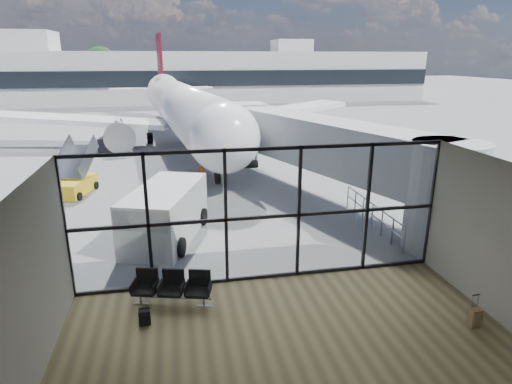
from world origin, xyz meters
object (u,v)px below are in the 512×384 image
object	(u,v)px
airliner	(180,106)
mobile_stairs	(73,184)
seating_row	(172,286)
suitcase	(475,318)
service_van	(165,214)
belt_loader	(114,141)
backpack	(145,317)

from	to	relation	value
airliner	mobile_stairs	distance (m)	16.54
seating_row	airliner	distance (m)	27.34
suitcase	service_van	xyz separation A→B (m)	(-8.42, 7.74, 0.82)
seating_row	mobile_stairs	world-z (taller)	mobile_stairs
seating_row	service_van	world-z (taller)	service_van
suitcase	belt_loader	bearing A→B (deg)	110.34
seating_row	mobile_stairs	bearing A→B (deg)	127.99
backpack	mobile_stairs	distance (m)	13.82
belt_loader	mobile_stairs	distance (m)	11.97
seating_row	service_van	size ratio (longest dim) A/B	0.44
seating_row	backpack	world-z (taller)	seating_row
mobile_stairs	seating_row	bearing A→B (deg)	-51.39
airliner	belt_loader	distance (m)	6.78
suitcase	mobile_stairs	size ratio (longest dim) A/B	0.26
seating_row	belt_loader	world-z (taller)	belt_loader
service_van	mobile_stairs	size ratio (longest dim) A/B	1.48
backpack	belt_loader	xyz separation A→B (m)	(-3.71, 25.04, 0.43)
seating_row	belt_loader	distance (m)	24.47
service_van	mobile_stairs	bearing A→B (deg)	143.87
seating_row	airliner	bearing A→B (deg)	102.48
backpack	mobile_stairs	world-z (taller)	mobile_stairs
backpack	airliner	distance (m)	28.39
mobile_stairs	belt_loader	bearing A→B (deg)	101.77
belt_loader	service_van	bearing A→B (deg)	-69.11
backpack	service_van	xyz separation A→B (m)	(0.54, 5.90, 0.88)
backpack	service_van	world-z (taller)	service_van
airliner	service_van	size ratio (longest dim) A/B	7.11
belt_loader	mobile_stairs	bearing A→B (deg)	-85.12
backpack	mobile_stairs	size ratio (longest dim) A/B	0.13
seating_row	service_van	bearing A→B (deg)	107.50
airliner	suitcase	bearing A→B (deg)	-83.08
seating_row	mobile_stairs	xyz separation A→B (m)	(-5.22, 12.10, -0.01)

